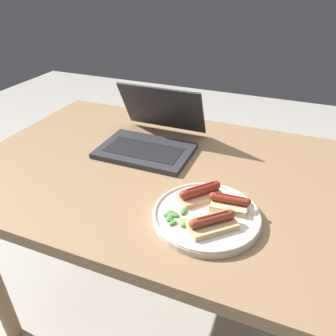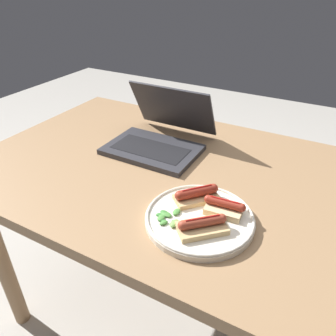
{
  "view_description": "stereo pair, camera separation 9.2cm",
  "coord_description": "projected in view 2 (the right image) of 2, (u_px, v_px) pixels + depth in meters",
  "views": [
    {
      "loc": [
        0.36,
        -0.82,
        1.29
      ],
      "look_at": [
        0.06,
        -0.09,
        0.81
      ],
      "focal_mm": 35.0,
      "sensor_mm": 36.0,
      "label": 1
    },
    {
      "loc": [
        0.44,
        -0.78,
        1.29
      ],
      "look_at": [
        0.06,
        -0.09,
        0.81
      ],
      "focal_mm": 35.0,
      "sensor_mm": 36.0,
      "label": 2
    }
  ],
  "objects": [
    {
      "name": "ground_plane",
      "position": [
        165.0,
        311.0,
        1.44
      ],
      "size": [
        6.0,
        6.0,
        0.0
      ],
      "primitive_type": "plane",
      "color": "#B7B2A8"
    },
    {
      "name": "sausage_toast_left",
      "position": [
        202.0,
        225.0,
        0.76
      ],
      "size": [
        0.13,
        0.13,
        0.04
      ],
      "rotation": [
        0.0,
        0.0,
        0.76
      ],
      "color": "tan",
      "rests_on": "plate"
    },
    {
      "name": "sausage_toast_right",
      "position": [
        197.0,
        195.0,
        0.86
      ],
      "size": [
        0.12,
        0.13,
        0.04
      ],
      "rotation": [
        0.0,
        0.0,
        3.98
      ],
      "color": "tan",
      "rests_on": "plate"
    },
    {
      "name": "desk",
      "position": [
        165.0,
        191.0,
        1.1
      ],
      "size": [
        1.23,
        0.83,
        0.75
      ],
      "color": "#93704C",
      "rests_on": "ground_plane"
    },
    {
      "name": "plate",
      "position": [
        200.0,
        218.0,
        0.81
      ],
      "size": [
        0.27,
        0.27,
        0.02
      ],
      "color": "silver",
      "rests_on": "desk"
    },
    {
      "name": "sausage_toast_middle",
      "position": [
        224.0,
        207.0,
        0.82
      ],
      "size": [
        0.11,
        0.07,
        0.04
      ],
      "rotation": [
        0.0,
        0.0,
        0.08
      ],
      "color": "#D6B784",
      "rests_on": "plate"
    },
    {
      "name": "laptop",
      "position": [
        159.0,
        137.0,
        1.14
      ],
      "size": [
        0.31,
        0.31,
        0.2
      ],
      "color": "#2D2D33",
      "rests_on": "desk"
    },
    {
      "name": "salad_pile",
      "position": [
        169.0,
        218.0,
        0.8
      ],
      "size": [
        0.07,
        0.08,
        0.01
      ],
      "color": "#387A33",
      "rests_on": "plate"
    }
  ]
}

